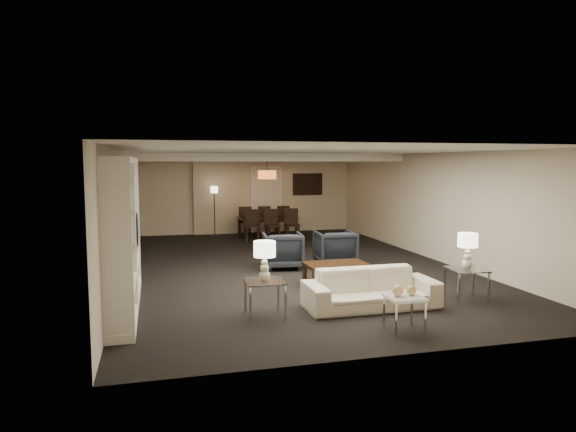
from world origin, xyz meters
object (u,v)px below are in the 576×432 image
(sofa, at_px, (371,289))
(marble_table, at_px, (404,313))
(table_lamp_left, at_px, (265,261))
(armchair_left, at_px, (283,250))
(chair_nm, at_px, (272,225))
(chair_fm, at_px, (263,220))
(coffee_table, at_px, (336,274))
(dining_table, at_px, (268,227))
(television, at_px, (129,233))
(side_table_left, at_px, (265,298))
(chair_nl, at_px, (252,226))
(pendant_light, at_px, (267,175))
(chair_fr, at_px, (282,220))
(chair_fl, at_px, (244,221))
(armchair_right, at_px, (335,248))
(vase_blue, at_px, (119,248))
(floor_speaker, at_px, (137,250))
(vase_amber, at_px, (121,207))
(floor_lamp, at_px, (214,211))
(table_lamp_right, at_px, (467,251))
(chair_nr, at_px, (292,224))
(side_table_right, at_px, (466,285))

(sofa, distance_m, marble_table, 1.10)
(table_lamp_left, bearing_deg, marble_table, -32.91)
(armchair_left, xyz_separation_m, chair_nm, (0.67, 3.87, 0.07))
(armchair_left, xyz_separation_m, chair_fm, (0.67, 5.17, 0.07))
(sofa, bearing_deg, marble_table, -90.05)
(coffee_table, distance_m, chair_fm, 6.88)
(coffee_table, relative_size, dining_table, 0.65)
(marble_table, relative_size, television, 0.46)
(side_table_left, distance_m, chair_nl, 7.27)
(side_table_left, height_order, table_lamp_left, table_lamp_left)
(chair_fm, bearing_deg, table_lamp_left, 78.91)
(chair_nl, bearing_deg, pendant_light, -6.98)
(chair_fr, bearing_deg, chair_nl, 44.11)
(chair_fl, distance_m, chair_fr, 1.20)
(armchair_right, xyz_separation_m, chair_fr, (0.07, 5.17, 0.07))
(vase_blue, bearing_deg, floor_speaker, 88.17)
(television, height_order, chair_nl, television)
(coffee_table, height_order, chair_nl, chair_nl)
(vase_amber, xyz_separation_m, floor_lamp, (2.27, 8.14, -0.87))
(floor_speaker, distance_m, chair_nl, 5.03)
(chair_nl, relative_size, chair_fm, 1.00)
(table_lamp_left, relative_size, table_lamp_right, 1.00)
(armchair_left, height_order, chair_nm, chair_nm)
(floor_speaker, distance_m, chair_nm, 5.41)
(table_lamp_right, distance_m, floor_speaker, 6.21)
(table_lamp_right, bearing_deg, chair_nr, 98.17)
(television, bearing_deg, floor_lamp, -18.71)
(armchair_left, relative_size, table_lamp_right, 1.44)
(chair_nl, relative_size, chair_fr, 1.00)
(armchair_left, distance_m, chair_nl, 3.87)
(armchair_left, xyz_separation_m, table_lamp_left, (-1.10, -3.30, 0.44))
(chair_fr, bearing_deg, vase_amber, 58.24)
(table_lamp_left, relative_size, floor_lamp, 0.38)
(sofa, relative_size, marble_table, 4.37)
(sofa, distance_m, chair_nr, 7.21)
(dining_table, bearing_deg, vase_amber, -120.05)
(side_table_left, xyz_separation_m, chair_fl, (1.17, 8.47, 0.19))
(chair_nm, bearing_deg, side_table_left, -105.26)
(vase_blue, height_order, vase_amber, vase_amber)
(side_table_right, relative_size, floor_lamp, 0.37)
(pendant_light, relative_size, vase_blue, 2.85)
(vase_amber, height_order, chair_fl, vase_amber)
(table_lamp_left, xyz_separation_m, floor_lamp, (0.25, 8.56, -0.06))
(chair_fr, bearing_deg, television, 53.06)
(armchair_right, distance_m, television, 4.54)
(pendant_light, relative_size, table_lamp_right, 0.88)
(chair_fl, relative_size, chair_fr, 1.00)
(armchair_left, xyz_separation_m, chair_nl, (0.07, 3.87, 0.07))
(sofa, relative_size, table_lamp_left, 3.53)
(table_lamp_right, height_order, floor_lamp, floor_lamp)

